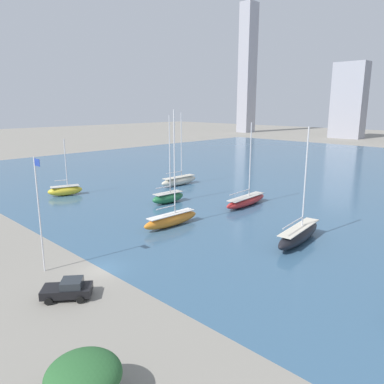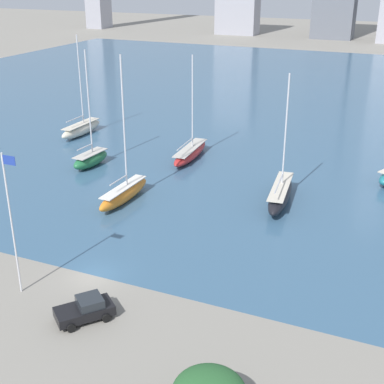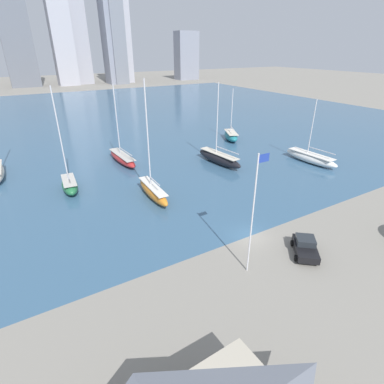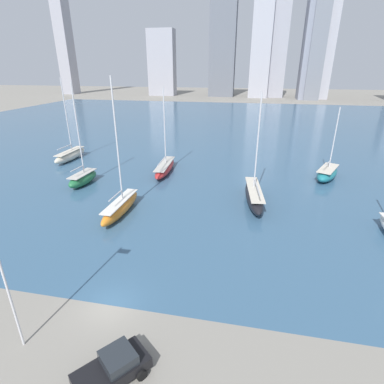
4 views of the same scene
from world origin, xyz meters
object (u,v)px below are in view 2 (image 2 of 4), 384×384
sailboat_black (280,194)px  sailboat_red (190,152)px  flag_pole (12,220)px  parked_pickup_black (86,309)px  sailboat_orange (124,193)px  sailboat_green (91,159)px  sailboat_cream (81,129)px

sailboat_black → sailboat_red: sailboat_black is taller
flag_pole → parked_pickup_black: (6.80, -0.95, -5.55)m
flag_pole → sailboat_red: 35.56m
sailboat_black → sailboat_red: size_ratio=1.02×
sailboat_orange → sailboat_black: (16.00, 6.60, 0.05)m
sailboat_green → flag_pole: bearing=-63.3°
sailboat_red → sailboat_cream: sailboat_cream is taller
flag_pole → sailboat_black: (14.49, 25.51, -5.28)m
sailboat_orange → sailboat_black: bearing=23.9°
sailboat_red → parked_pickup_black: 36.83m
flag_pole → sailboat_black: sailboat_black is taller
flag_pole → sailboat_red: bearing=90.9°
sailboat_cream → flag_pole: bearing=-61.0°
flag_pole → sailboat_orange: sailboat_orange is taller
flag_pole → sailboat_black: size_ratio=0.83×
sailboat_orange → sailboat_red: (0.94, 16.22, -0.15)m
sailboat_black → sailboat_cream: 37.47m
flag_pole → parked_pickup_black: 8.83m
sailboat_red → sailboat_orange: bearing=-96.5°
sailboat_green → parked_pickup_black: (18.10, -28.10, -0.24)m
sailboat_cream → parked_pickup_black: bearing=-54.3°
sailboat_green → parked_pickup_black: size_ratio=3.25×
sailboat_green → sailboat_red: sailboat_green is taller
sailboat_cream → parked_pickup_black: size_ratio=3.28×
sailboat_green → sailboat_red: (10.73, 7.99, -0.17)m
sailboat_green → sailboat_black: 25.85m
sailboat_red → sailboat_cream: 20.34m
sailboat_green → sailboat_cream: (-9.30, 11.49, -0.03)m
flag_pole → sailboat_red: (-0.57, 35.13, -5.48)m
sailboat_orange → parked_pickup_black: sailboat_orange is taller
sailboat_orange → sailboat_cream: sailboat_orange is taller
sailboat_black → sailboat_cream: bearing=152.9°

